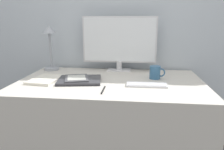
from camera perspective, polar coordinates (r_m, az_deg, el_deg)
wall_back at (r=1.95m, az=1.16°, el=16.14°), size 3.60×0.05×2.40m
desk at (r=1.69m, az=-0.38°, el=-13.14°), size 1.31×0.80×0.71m
monitor at (r=1.84m, az=1.95°, el=8.65°), size 0.62×0.11×0.45m
keyboard at (r=1.46m, az=9.05°, el=-2.52°), size 0.27×0.10×0.01m
laptop at (r=1.56m, az=-8.48°, el=-1.33°), size 0.33×0.28×0.02m
ereader at (r=1.56m, az=-9.25°, el=-0.79°), size 0.21×0.24×0.01m
desk_lamp at (r=1.94m, az=-15.89°, el=8.21°), size 0.12×0.12×0.38m
notebook at (r=1.63m, az=-16.89°, el=-1.10°), size 0.21×0.28×0.02m
coffee_mug at (r=1.63m, az=11.25°, el=0.66°), size 0.11×0.08×0.09m
pen at (r=1.35m, az=-2.30°, el=-3.90°), size 0.01×0.14×0.01m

